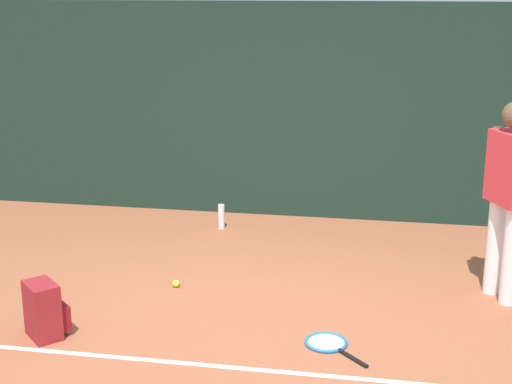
% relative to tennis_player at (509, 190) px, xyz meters
% --- Properties ---
extents(ground_plane, '(12.00, 12.00, 0.00)m').
position_rel_tennis_player_xyz_m(ground_plane, '(-2.03, -0.95, -0.97)').
color(ground_plane, '#9E5638').
extents(back_fence, '(10.00, 0.10, 2.42)m').
position_rel_tennis_player_xyz_m(back_fence, '(-2.03, 2.05, 0.25)').
color(back_fence, '#192D23').
rests_on(back_fence, ground).
extents(court_line, '(9.00, 0.05, 0.00)m').
position_rel_tennis_player_xyz_m(court_line, '(-2.03, -1.59, -0.96)').
color(court_line, white).
rests_on(court_line, ground).
extents(tennis_player, '(0.38, 0.48, 1.70)m').
position_rel_tennis_player_xyz_m(tennis_player, '(0.00, 0.00, 0.00)').
color(tennis_player, white).
rests_on(tennis_player, ground).
extents(tennis_racket, '(0.56, 0.56, 0.03)m').
position_rel_tennis_player_xyz_m(tennis_racket, '(-1.37, -1.13, -0.95)').
color(tennis_racket, black).
rests_on(tennis_racket, ground).
extents(backpack, '(0.38, 0.38, 0.44)m').
position_rel_tennis_player_xyz_m(backpack, '(-3.52, -1.36, -0.76)').
color(backpack, maroon).
rests_on(backpack, ground).
extents(tennis_ball_near_player, '(0.07, 0.07, 0.07)m').
position_rel_tennis_player_xyz_m(tennis_ball_near_player, '(-2.80, -0.27, -0.93)').
color(tennis_ball_near_player, '#CCE033').
rests_on(tennis_ball_near_player, ground).
extents(tennis_ball_by_fence, '(0.07, 0.07, 0.07)m').
position_rel_tennis_player_xyz_m(tennis_ball_by_fence, '(0.08, 0.83, -0.93)').
color(tennis_ball_by_fence, '#CCE033').
rests_on(tennis_ball_by_fence, ground).
extents(water_bottle, '(0.07, 0.07, 0.27)m').
position_rel_tennis_player_xyz_m(water_bottle, '(-2.76, 1.42, -0.83)').
color(water_bottle, white).
rests_on(water_bottle, ground).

